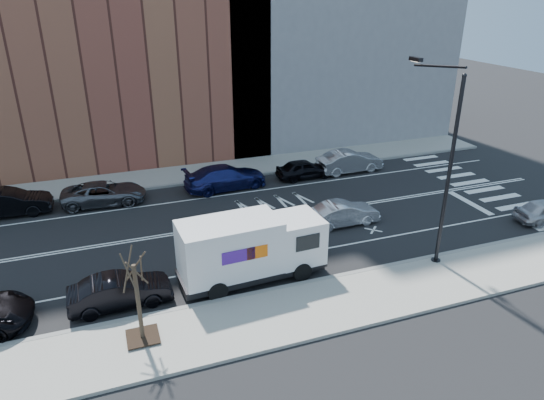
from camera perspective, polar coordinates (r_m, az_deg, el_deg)
ground at (r=27.79m, az=-2.39°, el=-2.56°), size 120.00×120.00×0.00m
sidewalk_near at (r=20.70m, az=5.25°, el=-12.49°), size 44.00×3.60×0.15m
sidewalk_far at (r=35.60m, az=-6.73°, el=3.43°), size 44.00×3.60×0.15m
curb_near at (r=22.04m, az=3.26°, el=-9.91°), size 44.00×0.25×0.17m
curb_far at (r=33.95m, az=-6.00°, el=2.47°), size 44.00×0.25×0.17m
crosswalk at (r=35.58m, az=22.97°, el=1.52°), size 3.00×14.00×0.01m
road_markings at (r=27.79m, az=-2.39°, el=-2.56°), size 40.00×8.60×0.01m
bldg_brick at (r=39.45m, az=-22.22°, el=20.17°), size 26.00×10.00×22.00m
streetlight at (r=23.35m, az=19.53°, el=4.36°), size 0.44×4.02×9.34m
street_tree at (r=18.82m, az=-15.35°, el=-12.33°), size 1.20×1.20×3.75m
fedex_van at (r=21.83m, az=-2.54°, el=-5.60°), size 6.77×2.63×3.04m
far_parked_b at (r=32.20m, az=-28.68°, el=-0.28°), size 4.83×1.78×1.58m
far_parked_c at (r=31.55m, az=-19.15°, el=0.75°), size 5.18×2.73×1.39m
far_parked_d at (r=32.27m, az=-5.49°, el=2.70°), size 5.68×2.75×1.59m
far_parked_e at (r=34.05m, az=3.79°, el=3.67°), size 3.96×1.62×1.35m
far_parked_f at (r=35.61m, az=9.10°, el=4.52°), size 4.85×1.80×1.58m
driving_sedan at (r=27.48m, az=8.36°, el=-1.57°), size 4.11×1.49×1.35m
near_parked_rear_a at (r=21.44m, az=-17.42°, el=-10.21°), size 4.23×1.59×1.38m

